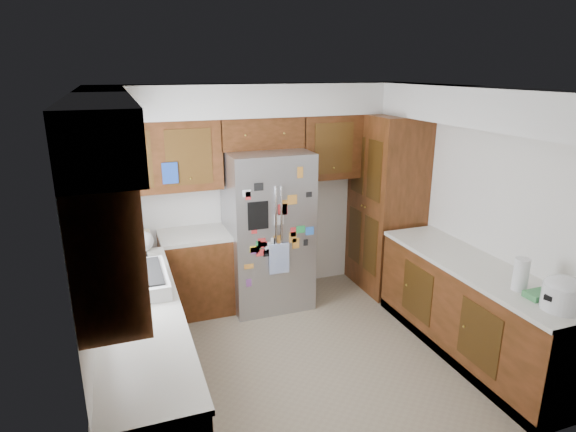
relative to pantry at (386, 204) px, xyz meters
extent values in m
plane|color=gray|center=(-1.50, -1.15, -1.07)|extent=(3.60, 3.60, 0.00)
cube|color=white|center=(-1.50, 0.45, 0.18)|extent=(3.60, 0.04, 2.50)
cube|color=white|center=(-3.30, -1.15, 0.18)|extent=(0.04, 3.20, 2.50)
cube|color=white|center=(0.30, -1.15, 0.18)|extent=(0.04, 3.20, 2.50)
cube|color=white|center=(-1.50, -2.75, 0.18)|extent=(3.60, 0.04, 2.50)
cube|color=white|center=(-1.50, -1.15, 1.43)|extent=(3.60, 3.20, 0.02)
cube|color=silver|center=(-1.50, 0.26, 1.25)|extent=(3.60, 0.38, 0.35)
cube|color=silver|center=(-3.11, -1.15, 1.25)|extent=(0.38, 3.20, 0.35)
cube|color=silver|center=(0.11, -1.15, 1.25)|extent=(0.38, 3.20, 0.35)
cube|color=#3B210B|center=(-2.63, 0.28, 0.70)|extent=(1.33, 0.34, 0.75)
cube|color=#3B210B|center=(-0.36, 0.28, 0.70)|extent=(1.33, 0.34, 0.75)
cube|color=#3B210B|center=(-3.13, -2.30, 0.70)|extent=(0.34, 0.85, 0.75)
cube|color=white|center=(-3.29, -1.05, 0.53)|extent=(0.02, 0.90, 1.05)
cube|color=white|center=(-3.25, -1.05, 0.53)|extent=(0.01, 1.02, 1.15)
cube|color=#1C42A7|center=(-2.54, 0.09, 0.55)|extent=(0.16, 0.02, 0.22)
cube|color=beige|center=(-2.88, 0.09, 0.75)|extent=(0.16, 0.02, 0.20)
cube|color=#3B210B|center=(-3.00, -1.45, -0.64)|extent=(0.60, 2.60, 0.88)
cube|color=#3B210B|center=(-2.33, 0.15, -0.64)|extent=(0.75, 0.60, 0.88)
cube|color=silver|center=(-3.00, -1.45, -0.17)|extent=(0.63, 2.60, 0.04)
cube|color=silver|center=(-2.33, 0.15, -0.17)|extent=(0.75, 0.60, 0.04)
cube|color=black|center=(-3.00, -1.45, -1.02)|extent=(0.60, 2.60, 0.10)
cube|color=white|center=(-2.69, -2.30, -0.61)|extent=(0.01, 0.58, 0.80)
cube|color=#3B210B|center=(0.00, -1.62, -0.64)|extent=(0.60, 2.25, 0.88)
cube|color=silver|center=(0.00, -1.62, -0.17)|extent=(0.63, 2.25, 0.04)
cube|color=black|center=(0.00, -1.62, -1.02)|extent=(0.60, 2.25, 0.10)
cube|color=#3B210B|center=(0.00, 0.00, 0.00)|extent=(0.60, 0.90, 2.15)
cube|color=gray|center=(-1.50, 0.05, -0.17)|extent=(0.90, 0.75, 1.80)
cylinder|color=silver|center=(-1.53, -0.34, -0.02)|extent=(0.02, 0.02, 0.90)
cylinder|color=silver|center=(-1.47, -0.34, -0.02)|extent=(0.02, 0.02, 0.90)
cube|color=black|center=(-1.72, -0.33, 0.12)|extent=(0.22, 0.01, 0.30)
cube|color=white|center=(-1.50, -0.35, -0.38)|extent=(0.22, 0.01, 0.34)
cube|color=black|center=(-1.19, -0.33, -0.24)|extent=(0.05, 0.00, 0.07)
cube|color=yellow|center=(-1.76, -0.33, -0.24)|extent=(0.10, 0.00, 0.07)
cube|color=orange|center=(-1.34, -0.33, -0.16)|extent=(0.08, 0.00, 0.12)
cube|color=red|center=(-1.45, -0.33, 0.16)|extent=(0.10, 0.00, 0.12)
cube|color=red|center=(-1.70, -0.33, -0.29)|extent=(0.10, 0.00, 0.08)
cube|color=orange|center=(-1.34, -0.33, 0.26)|extent=(0.11, 0.00, 0.10)
cube|color=#8C4C99|center=(-1.59, -0.33, -0.28)|extent=(0.10, 0.00, 0.05)
cube|color=red|center=(-1.77, -0.33, -0.03)|extent=(0.06, 0.00, 0.07)
cube|color=orange|center=(-1.83, -0.33, -0.43)|extent=(0.10, 0.00, 0.05)
cube|color=red|center=(-1.33, -0.33, -0.10)|extent=(0.06, 0.00, 0.10)
cube|color=red|center=(-1.82, -0.33, 0.35)|extent=(0.06, 0.00, 0.09)
cube|color=red|center=(-1.67, -0.33, -0.20)|extent=(0.10, 0.00, 0.05)
cube|color=#8C4C99|center=(-1.77, -0.33, -0.26)|extent=(0.08, 0.00, 0.08)
cube|color=white|center=(-1.55, -0.33, -0.19)|extent=(0.07, 0.00, 0.11)
cube|color=#8C4C99|center=(-1.84, -0.33, -0.62)|extent=(0.06, 0.00, 0.09)
cube|color=white|center=(-1.62, -0.33, -0.24)|extent=(0.08, 0.00, 0.11)
cube|color=black|center=(-1.44, -0.33, 0.16)|extent=(0.07, 0.00, 0.11)
cube|color=black|center=(-1.63, -0.33, -0.31)|extent=(0.08, 0.00, 0.07)
cube|color=red|center=(-1.69, -0.33, -0.18)|extent=(0.08, 0.00, 0.11)
cube|color=red|center=(-1.45, -0.33, -0.27)|extent=(0.10, 0.00, 0.09)
cube|color=black|center=(-1.71, -0.33, 0.43)|extent=(0.10, 0.00, 0.08)
cube|color=orange|center=(-1.43, -0.33, 0.23)|extent=(0.07, 0.00, 0.08)
cube|color=green|center=(-1.72, -0.33, -0.20)|extent=(0.05, 0.00, 0.10)
cube|color=orange|center=(-1.26, -0.33, 0.55)|extent=(0.06, 0.00, 0.12)
cube|color=black|center=(-1.44, -0.33, -0.35)|extent=(0.07, 0.00, 0.07)
cube|color=orange|center=(-1.30, -0.33, -0.23)|extent=(0.08, 0.00, 0.12)
cube|color=blue|center=(-1.14, -0.33, -0.11)|extent=(0.09, 0.00, 0.09)
cube|color=green|center=(-1.25, -0.33, -0.08)|extent=(0.10, 0.00, 0.08)
cube|color=white|center=(-1.49, -0.33, 0.06)|extent=(0.11, 0.00, 0.12)
cube|color=orange|center=(-1.51, -0.33, -0.18)|extent=(0.10, 0.00, 0.12)
cube|color=white|center=(-1.83, -0.33, 0.37)|extent=(0.09, 0.00, 0.07)
cube|color=black|center=(-1.15, -0.33, 0.30)|extent=(0.07, 0.00, 0.06)
cube|color=#3B210B|center=(-1.50, 0.28, 0.90)|extent=(0.96, 0.34, 0.35)
sphere|color=#272EBE|center=(-1.73, 0.28, 1.20)|extent=(0.25, 0.25, 0.25)
cylinder|color=black|center=(-1.35, 0.27, 1.15)|extent=(0.28, 0.28, 0.16)
ellipsoid|color=#333338|center=(-1.35, 0.27, 1.23)|extent=(0.26, 0.26, 0.12)
cube|color=white|center=(-3.00, -1.05, -0.09)|extent=(0.52, 0.70, 0.12)
cube|color=black|center=(-3.00, -1.05, -0.03)|extent=(0.44, 0.60, 0.02)
cylinder|color=silver|center=(-3.20, -1.05, 0.07)|extent=(0.02, 0.02, 0.30)
cylinder|color=silver|center=(-3.14, -1.05, 0.20)|extent=(0.16, 0.02, 0.02)
cube|color=yellow|center=(-2.80, -1.25, -0.13)|extent=(0.10, 0.18, 0.04)
cube|color=black|center=(-2.95, -0.58, -0.10)|extent=(0.18, 0.14, 0.10)
cylinder|color=black|center=(-2.95, -0.58, 0.09)|extent=(0.16, 0.16, 0.28)
cylinder|color=gray|center=(-3.09, -0.33, -0.05)|extent=(0.14, 0.14, 0.20)
sphere|color=white|center=(-2.87, -0.20, -0.05)|extent=(0.20, 0.20, 0.20)
cube|color=#3F72B2|center=(-3.09, 0.01, -0.06)|extent=(0.14, 0.10, 0.18)
cube|color=#BFB28C|center=(-2.84, 0.03, -0.08)|extent=(0.10, 0.08, 0.14)
cylinder|color=white|center=(-2.99, -0.74, -0.10)|extent=(0.08, 0.08, 0.11)
cylinder|color=silver|center=(0.00, -2.53, -0.06)|extent=(0.29, 0.29, 0.20)
ellipsoid|color=silver|center=(0.00, -2.53, 0.04)|extent=(0.28, 0.28, 0.13)
cube|color=black|center=(-0.14, -2.53, -0.04)|extent=(0.04, 0.06, 0.04)
cylinder|color=white|center=(-0.04, -2.16, -0.02)|extent=(0.12, 0.12, 0.27)
camera|label=1|loc=(-3.05, -4.90, 1.59)|focal=30.00mm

